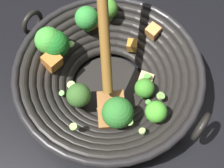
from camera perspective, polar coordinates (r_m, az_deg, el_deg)
name	(u,v)px	position (r m, az deg, el deg)	size (l,w,h in m)	color
ground_plane	(109,88)	(0.59, -0.59, -0.84)	(4.00, 4.00, 0.00)	black
wok	(107,75)	(0.54, -0.92, 1.85)	(0.35, 0.35, 0.26)	black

